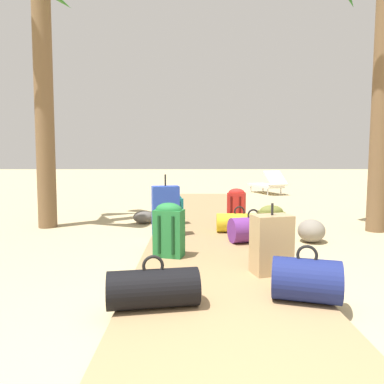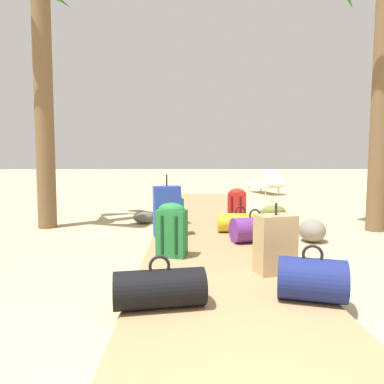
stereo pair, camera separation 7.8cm
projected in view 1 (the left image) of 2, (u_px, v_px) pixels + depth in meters
ground_plane at (208, 237)px, 5.41m from camera, size 60.00×60.00×0.00m
boardwalk at (206, 223)px, 6.34m from camera, size 1.66×9.42×0.08m
duffel_bag_navy at (306, 280)px, 2.81m from camera, size 0.59×0.47×0.45m
duffel_bag_yellow at (239, 223)px, 5.39m from camera, size 0.69×0.31×0.39m
backpack_green at (169, 228)px, 4.06m from camera, size 0.37×0.28×0.62m
backpack_teal at (174, 208)px, 6.04m from camera, size 0.33×0.28×0.51m
duffel_bag_black at (153, 288)px, 2.69m from camera, size 0.72×0.40×0.40m
suitcase_tan at (271, 244)px, 3.47m from camera, size 0.42×0.32×0.69m
backpack_red at (236, 205)px, 6.02m from camera, size 0.33×0.26×0.60m
backpack_olive at (271, 229)px, 4.14m from camera, size 0.29×0.21×0.58m
duffel_bag_purple at (253, 229)px, 4.77m from camera, size 0.67×0.47×0.44m
suitcase_blue at (166, 211)px, 5.14m from camera, size 0.42×0.29×0.88m
palm_tree_near_left at (41, 10)px, 5.89m from camera, size 2.10×2.27×4.80m
palm_tree_near_right at (384, 0)px, 5.55m from camera, size 2.19×2.42×4.76m
lounge_chair at (268, 184)px, 11.78m from camera, size 1.06×1.67×0.77m
rock_left_mid at (144, 217)px, 6.56m from camera, size 0.42×0.40×0.23m
rock_right_mid at (311, 231)px, 5.10m from camera, size 0.49×0.52×0.33m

